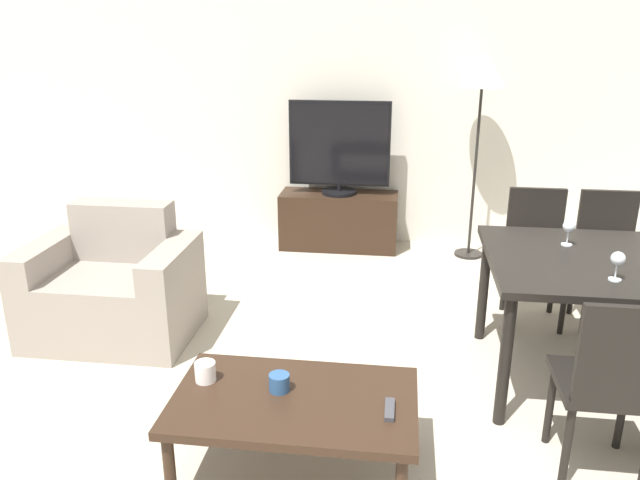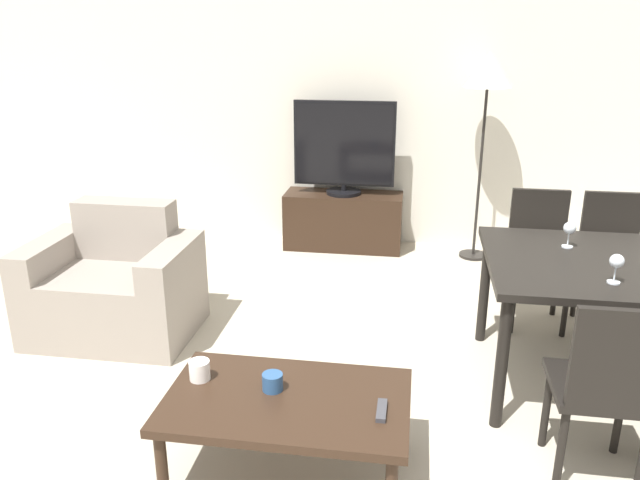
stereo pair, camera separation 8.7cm
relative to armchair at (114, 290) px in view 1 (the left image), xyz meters
The scene contains 15 objects.
wall_back 2.74m from the armchair, 57.13° to the left, with size 7.95×0.06×2.70m.
armchair is the anchor object (origin of this frame).
tv_stand 2.24m from the armchair, 56.15° to the left, with size 1.03×0.39×0.50m.
tv 2.32m from the armchair, 56.11° to the left, with size 0.87×0.31×0.81m.
coffee_table 1.80m from the armchair, 40.44° to the right, with size 1.06×0.64×0.38m.
dining_table 2.95m from the armchair, ahead, with size 1.31×1.04×0.74m.
dining_chair_near 2.90m from the armchair, 21.05° to the right, with size 0.40×0.40×0.88m.
dining_chair_far 3.22m from the armchair, 10.99° to the left, with size 0.40×0.40×0.88m.
dining_chair_far_left 2.77m from the armchair, 12.80° to the left, with size 0.40×0.40×0.88m.
floor_lamp 3.23m from the armchair, 36.82° to the left, with size 0.38×0.38×1.71m.
remote_primary 2.16m from the armchair, 34.28° to the right, with size 0.04×0.15×0.02m.
cup_white_near 1.72m from the armchair, 40.72° to the right, with size 0.09×0.09×0.08m.
cup_colored_far 1.45m from the armchair, 48.67° to the right, with size 0.09×0.09×0.09m.
wine_glass_left 2.78m from the armchair, ahead, with size 0.07×0.07×0.15m.
wine_glass_center 2.93m from the armchair, 10.19° to the right, with size 0.07×0.07×0.15m.
Camera 1 is at (0.42, -1.65, 1.90)m, focal length 35.00 mm.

